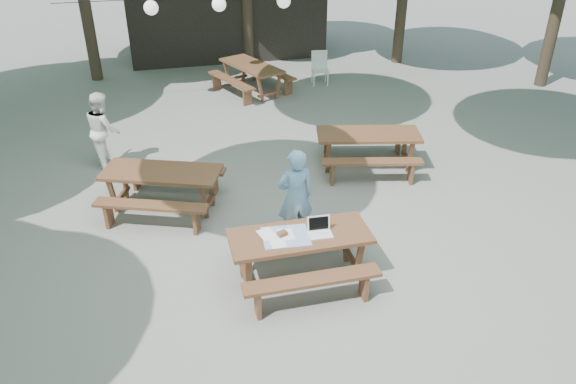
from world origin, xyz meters
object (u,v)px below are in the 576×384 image
at_px(second_person, 103,130).
at_px(plastic_chair, 320,75).
at_px(main_picnic_table, 300,255).
at_px(woman, 295,197).
at_px(picnic_table_nw, 163,189).

relative_size(second_person, plastic_chair, 1.70).
xyz_separation_m(main_picnic_table, second_person, (-2.82, 4.46, 0.38)).
bearing_deg(woman, plastic_chair, -114.31).
distance_m(main_picnic_table, woman, 1.04).
relative_size(picnic_table_nw, plastic_chair, 2.60).
height_order(woman, second_person, woman).
height_order(main_picnic_table, picnic_table_nw, same).
bearing_deg(plastic_chair, woman, -101.68).
xyz_separation_m(main_picnic_table, picnic_table_nw, (-1.81, 2.43, 0.00)).
bearing_deg(second_person, main_picnic_table, -163.65).
relative_size(picnic_table_nw, woman, 1.46).
relative_size(woman, second_person, 1.05).
bearing_deg(plastic_chair, picnic_table_nw, -120.54).
bearing_deg(picnic_table_nw, second_person, 137.56).
height_order(picnic_table_nw, second_person, second_person).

